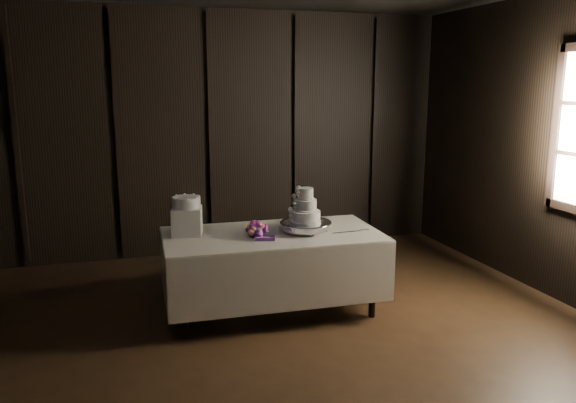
# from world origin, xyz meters

# --- Properties ---
(room) EXTENTS (6.08, 7.08, 3.08)m
(room) POSITION_xyz_m (0.00, 0.00, 1.50)
(room) COLOR black
(room) RESTS_ON ground
(display_table) EXTENTS (2.02, 1.10, 0.76)m
(display_table) POSITION_xyz_m (0.21, 1.41, 0.42)
(display_table) COLOR silver
(display_table) RESTS_ON ground
(cake_stand) EXTENTS (0.61, 0.61, 0.09)m
(cake_stand) POSITION_xyz_m (0.53, 1.38, 0.81)
(cake_stand) COLOR silver
(cake_stand) RESTS_ON display_table
(wedding_cake) EXTENTS (0.31, 0.27, 0.32)m
(wedding_cake) POSITION_xyz_m (0.50, 1.36, 0.98)
(wedding_cake) COLOR white
(wedding_cake) RESTS_ON cake_stand
(bouquet) EXTENTS (0.37, 0.44, 0.18)m
(bouquet) POSITION_xyz_m (0.04, 1.33, 0.82)
(bouquet) COLOR #B34C59
(bouquet) RESTS_ON display_table
(box_pedestal) EXTENTS (0.31, 0.31, 0.25)m
(box_pedestal) POSITION_xyz_m (-0.54, 1.59, 0.89)
(box_pedestal) COLOR white
(box_pedestal) RESTS_ON display_table
(small_cake) EXTENTS (0.31, 0.31, 0.10)m
(small_cake) POSITION_xyz_m (-0.54, 1.59, 1.06)
(small_cake) COLOR white
(small_cake) RESTS_ON box_pedestal
(cake_knife) EXTENTS (0.37, 0.04, 0.01)m
(cake_knife) POSITION_xyz_m (0.88, 1.22, 0.77)
(cake_knife) COLOR silver
(cake_knife) RESTS_ON display_table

